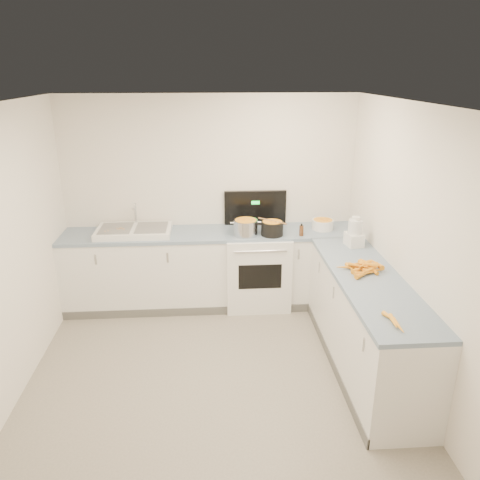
{
  "coord_description": "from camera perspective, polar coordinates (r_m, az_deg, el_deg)",
  "views": [
    {
      "loc": [
        -0.03,
        -3.54,
        2.75
      ],
      "look_at": [
        0.3,
        1.1,
        1.05
      ],
      "focal_mm": 35.0,
      "sensor_mm": 36.0,
      "label": 1
    }
  ],
  "objects": [
    {
      "name": "spice_jar",
      "position": [
        5.5,
        7.53,
        1.12
      ],
      "size": [
        0.04,
        0.04,
        0.08
      ],
      "primitive_type": "cylinder",
      "color": "#E5B266",
      "rests_on": "counter_back"
    },
    {
      "name": "wall_back",
      "position": [
        5.74,
        -3.64,
        4.89
      ],
      "size": [
        3.5,
        0.0,
        2.5
      ],
      "primitive_type": null,
      "rotation": [
        1.57,
        0.0,
        0.0
      ],
      "color": "white",
      "rests_on": "ground"
    },
    {
      "name": "mixing_bowl",
      "position": [
        5.7,
        10.04,
        1.87
      ],
      "size": [
        0.32,
        0.32,
        0.12
      ],
      "primitive_type": "cylinder",
      "rotation": [
        0.0,
        0.0,
        0.27
      ],
      "color": "white",
      "rests_on": "counter_back"
    },
    {
      "name": "wall_right",
      "position": [
        4.24,
        21.11,
        -2.09
      ],
      "size": [
        0.0,
        4.0,
        2.5
      ],
      "primitive_type": null,
      "rotation": [
        1.57,
        0.0,
        -1.57
      ],
      "color": "white",
      "rests_on": "ground"
    },
    {
      "name": "extract_bottle",
      "position": [
        5.43,
        7.49,
        1.12
      ],
      "size": [
        0.05,
        0.05,
        0.12
      ],
      "primitive_type": "cylinder",
      "color": "#593319",
      "rests_on": "counter_back"
    },
    {
      "name": "peelings",
      "position": [
        5.6,
        -14.92,
        1.34
      ],
      "size": [
        0.23,
        0.25,
        0.01
      ],
      "color": "tan",
      "rests_on": "sink"
    },
    {
      "name": "peeled_carrots",
      "position": [
        3.77,
        18.27,
        -9.43
      ],
      "size": [
        0.09,
        0.3,
        0.04
      ],
      "color": "#FFA326",
      "rests_on": "counter_right"
    },
    {
      "name": "carrot_pile",
      "position": [
        4.62,
        14.96,
        -3.21
      ],
      "size": [
        0.45,
        0.41,
        0.1
      ],
      "color": "orange",
      "rests_on": "counter_right"
    },
    {
      "name": "counter_right",
      "position": [
        4.7,
        15.05,
        -9.67
      ],
      "size": [
        0.62,
        2.2,
        0.94
      ],
      "color": "white",
      "rests_on": "ground"
    },
    {
      "name": "stove",
      "position": [
        5.73,
        2.08,
        -3.34
      ],
      "size": [
        0.76,
        0.65,
        1.36
      ],
      "color": "white",
      "rests_on": "ground"
    },
    {
      "name": "counter_back",
      "position": [
        5.71,
        -3.44,
        -3.47
      ],
      "size": [
        3.5,
        0.62,
        0.94
      ],
      "color": "white",
      "rests_on": "ground"
    },
    {
      "name": "floor",
      "position": [
        4.48,
        -2.97,
        -17.8
      ],
      "size": [
        3.5,
        4.0,
        0.0
      ],
      "primitive_type": null,
      "color": "gray",
      "rests_on": "ground"
    },
    {
      "name": "black_pot",
      "position": [
        5.42,
        3.94,
        1.32
      ],
      "size": [
        0.31,
        0.31,
        0.18
      ],
      "primitive_type": "cylinder",
      "rotation": [
        0.0,
        0.0,
        -0.24
      ],
      "color": "black",
      "rests_on": "stove"
    },
    {
      "name": "steel_pot",
      "position": [
        5.4,
        0.7,
        1.42
      ],
      "size": [
        0.32,
        0.32,
        0.2
      ],
      "primitive_type": "cylinder",
      "rotation": [
        0.0,
        0.0,
        0.16
      ],
      "color": "silver",
      "rests_on": "stove"
    },
    {
      "name": "wooden_spoon",
      "position": [
        5.39,
        3.96,
        2.34
      ],
      "size": [
        0.3,
        0.26,
        0.02
      ],
      "primitive_type": "cylinder",
      "rotation": [
        1.57,
        0.0,
        0.85
      ],
      "color": "#AD7A47",
      "rests_on": "black_pot"
    },
    {
      "name": "food_processor",
      "position": [
        5.2,
        13.79,
        0.78
      ],
      "size": [
        0.19,
        0.22,
        0.33
      ],
      "color": "white",
      "rests_on": "counter_right"
    },
    {
      "name": "wall_front",
      "position": [
        2.15,
        -2.31,
        -24.25
      ],
      "size": [
        3.5,
        0.0,
        2.5
      ],
      "primitive_type": null,
      "rotation": [
        -1.57,
        0.0,
        0.0
      ],
      "color": "white",
      "rests_on": "ground"
    },
    {
      "name": "ceiling",
      "position": [
        3.55,
        -3.72,
        15.98
      ],
      "size": [
        3.5,
        4.0,
        0.0
      ],
      "primitive_type": null,
      "rotation": [
        3.14,
        0.0,
        0.0
      ],
      "color": "white",
      "rests_on": "ground"
    },
    {
      "name": "sink",
      "position": [
        5.6,
        -12.79,
        1.12
      ],
      "size": [
        0.86,
        0.52,
        0.31
      ],
      "color": "white",
      "rests_on": "counter_back"
    }
  ]
}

